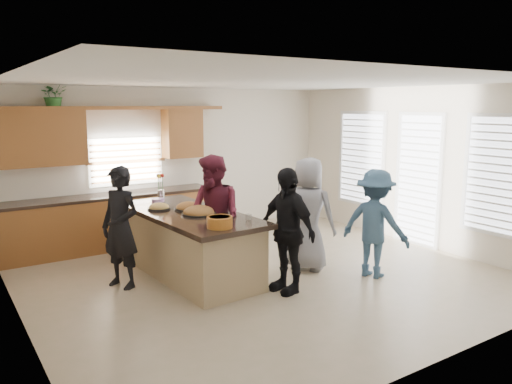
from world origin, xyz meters
TOP-DOWN VIEW (x-y plane):
  - floor at (0.00, 0.00)m, footprint 6.50×6.50m
  - room_shell at (0.00, 0.00)m, footprint 6.52×6.02m
  - back_cabinetry at (-1.47, 2.73)m, footprint 4.08×0.66m
  - right_wall_glazing at (3.22, -0.13)m, footprint 0.06×4.00m
  - island at (-0.90, 0.65)m, footprint 1.29×2.76m
  - platter_front at (-0.85, 0.41)m, footprint 0.49×0.49m
  - platter_mid at (-0.82, 0.81)m, footprint 0.42×0.42m
  - platter_back at (-1.19, 1.06)m, footprint 0.34×0.34m
  - salad_bowl at (-0.99, -0.42)m, footprint 0.33×0.33m
  - clear_cup at (-0.47, -0.30)m, footprint 0.08×0.08m
  - plate_stack at (-0.97, 1.63)m, footprint 0.20×0.20m
  - flower_vase at (-0.80, 1.90)m, footprint 0.14×0.14m
  - potted_plant at (-2.20, 2.82)m, footprint 0.54×0.51m
  - woman_left_back at (-1.89, 0.73)m, footprint 0.64×0.73m
  - woman_left_mid at (-0.63, 0.37)m, footprint 0.86×1.00m
  - woman_left_front at (-0.10, -0.66)m, footprint 0.50×1.02m
  - woman_right_back at (1.33, -0.88)m, footprint 0.88×1.15m
  - woman_right_front at (0.71, -0.10)m, footprint 0.90×1.00m

SIDE VIEW (x-z plane):
  - floor at x=0.00m, z-range 0.00..0.00m
  - island at x=-0.90m, z-range -0.02..0.93m
  - woman_right_back at x=1.33m, z-range 0.00..1.58m
  - woman_left_back at x=-1.89m, z-range 0.00..1.68m
  - woman_left_front at x=-0.10m, z-range 0.00..1.68m
  - woman_right_front at x=0.71m, z-range 0.00..1.72m
  - woman_left_mid at x=-0.63m, z-range 0.00..1.79m
  - back_cabinetry at x=-1.47m, z-range -0.32..2.14m
  - plate_stack at x=-0.97m, z-range 0.95..1.00m
  - platter_back at x=-1.19m, z-range 0.91..1.05m
  - platter_mid at x=-0.82m, z-range 0.89..1.06m
  - platter_front at x=-0.85m, z-range 0.88..1.08m
  - clear_cup at x=-0.47m, z-range 0.95..1.04m
  - salad_bowl at x=-0.99m, z-range 0.96..1.10m
  - flower_vase at x=-0.80m, z-range 0.96..1.37m
  - right_wall_glazing at x=3.22m, z-range 0.22..2.47m
  - room_shell at x=0.00m, z-range 0.50..3.31m
  - potted_plant at x=-2.20m, z-range 2.40..2.88m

